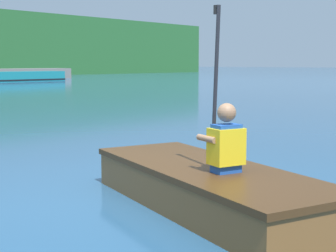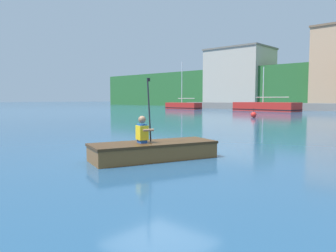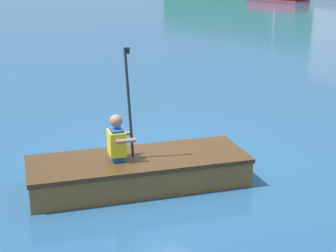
{
  "view_description": "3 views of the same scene",
  "coord_description": "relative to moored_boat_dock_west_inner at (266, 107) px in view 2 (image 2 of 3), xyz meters",
  "views": [
    {
      "loc": [
        -3.34,
        -3.63,
        1.38
      ],
      "look_at": [
        0.56,
        -0.29,
        0.75
      ],
      "focal_mm": 55.0,
      "sensor_mm": 36.0,
      "label": 1
    },
    {
      "loc": [
        5.96,
        -6.18,
        1.42
      ],
      "look_at": [
        0.56,
        -0.29,
        0.75
      ],
      "focal_mm": 35.0,
      "sensor_mm": 36.0,
      "label": 2
    },
    {
      "loc": [
        5.99,
        -4.37,
        2.9
      ],
      "look_at": [
        0.56,
        -0.29,
        0.75
      ],
      "focal_mm": 55.0,
      "sensor_mm": 36.0,
      "label": 3
    }
  ],
  "objects": [
    {
      "name": "moored_boat_dock_center_near",
      "position": [
        -12.34,
        -0.54,
        -0.05
      ],
      "size": [
        5.44,
        1.82,
        6.71
      ],
      "color": "red",
      "rests_on": "ground"
    },
    {
      "name": "waterfront_warehouse_left",
      "position": [
        -13.7,
        17.24,
        4.83
      ],
      "size": [
        11.05,
        8.44,
        10.62
      ],
      "color": "#B2A899",
      "rests_on": "ground"
    },
    {
      "name": "person_paddler",
      "position": [
        12.26,
        -31.46,
        0.21
      ],
      "size": [
        0.42,
        0.42,
        1.49
      ],
      "color": "#1E4CA5",
      "rests_on": "rowboat_foreground"
    },
    {
      "name": "rowboat_foreground",
      "position": [
        12.38,
        -31.16,
        -0.26
      ],
      "size": [
        2.01,
        3.14,
        0.4
      ],
      "color": "brown",
      "rests_on": "ground"
    },
    {
      "name": "moored_boat_dock_west_inner",
      "position": [
        0.0,
        0.0,
        0.0
      ],
      "size": [
        8.05,
        3.4,
        5.23
      ],
      "color": "red",
      "rests_on": "ground"
    },
    {
      "name": "channel_buoy",
      "position": [
        5.75,
        -13.82,
        -0.27
      ],
      "size": [
        0.44,
        0.44,
        0.72
      ],
      "color": "red",
      "rests_on": "ground"
    },
    {
      "name": "ground_plane",
      "position": [
        11.8,
        -30.41,
        -0.49
      ],
      "size": [
        300.0,
        300.0,
        0.0
      ],
      "primitive_type": "plane",
      "color": "navy"
    }
  ]
}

